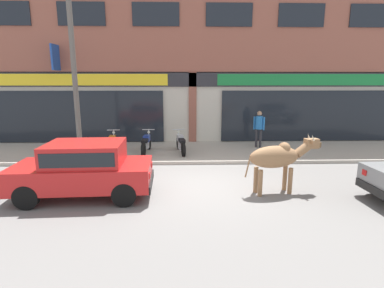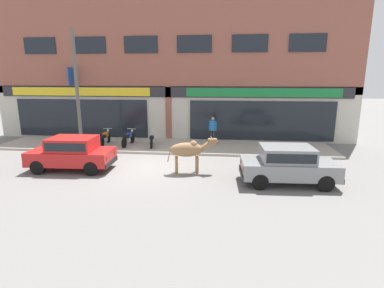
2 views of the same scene
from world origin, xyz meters
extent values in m
plane|color=slate|center=(0.00, 0.00, 0.00)|extent=(90.00, 90.00, 0.00)
cube|color=#A8A093|center=(0.00, 4.03, 0.06)|extent=(19.00, 3.66, 0.12)
cube|color=#8E5142|center=(0.00, 6.14, 6.37)|extent=(23.00, 0.55, 6.86)
cube|color=beige|center=(0.00, 6.14, 1.70)|extent=(23.00, 0.55, 3.40)
cube|color=#28282D|center=(0.00, 5.82, 3.05)|extent=(22.08, 0.08, 0.64)
cube|color=black|center=(-5.75, 5.81, 1.35)|extent=(8.74, 0.10, 2.40)
cube|color=yellow|center=(-5.75, 5.79, 3.05)|extent=(9.20, 0.05, 0.52)
cube|color=#8E5142|center=(0.00, 5.84, 1.70)|extent=(0.36, 0.12, 3.40)
cube|color=black|center=(5.75, 5.81, 1.35)|extent=(8.74, 0.10, 2.40)
cube|color=#197A38|center=(5.75, 5.79, 3.05)|extent=(9.20, 0.05, 0.52)
cube|color=black|center=(-8.15, 5.83, 5.88)|extent=(2.09, 0.06, 1.00)
cube|color=black|center=(-4.89, 5.83, 5.88)|extent=(2.09, 0.06, 1.00)
cube|color=black|center=(-1.63, 5.83, 5.88)|extent=(2.09, 0.06, 1.00)
cube|color=black|center=(1.63, 5.83, 5.88)|extent=(2.09, 0.06, 1.00)
cube|color=black|center=(4.89, 5.83, 5.88)|extent=(2.09, 0.06, 1.00)
cube|color=black|center=(8.15, 5.83, 5.88)|extent=(2.09, 0.06, 1.00)
cube|color=#1E479E|center=(-6.02, 5.41, 4.00)|extent=(0.08, 0.80, 1.10)
ellipsoid|color=#936B47|center=(1.98, -0.66, 1.02)|extent=(1.47, 0.76, 0.60)
sphere|color=#936B47|center=(2.25, -0.61, 1.25)|extent=(0.32, 0.32, 0.32)
cylinder|color=#936B47|center=(2.38, -0.44, 0.36)|extent=(0.12, 0.12, 0.72)
cylinder|color=#936B47|center=(2.43, -0.72, 0.36)|extent=(0.12, 0.12, 0.72)
cylinder|color=#936B47|center=(1.52, -0.60, 0.36)|extent=(0.12, 0.12, 0.72)
cylinder|color=#936B47|center=(1.57, -0.88, 0.36)|extent=(0.12, 0.12, 0.72)
cylinder|color=#936B47|center=(2.78, -0.51, 1.17)|extent=(0.50, 0.32, 0.43)
cube|color=#936B47|center=(3.04, -0.47, 1.34)|extent=(0.39, 0.28, 0.26)
cube|color=brown|center=(3.22, -0.44, 1.30)|extent=(0.17, 0.18, 0.14)
cone|color=beige|center=(2.98, -0.38, 1.52)|extent=(0.12, 0.08, 0.19)
cone|color=beige|center=(3.02, -0.57, 1.52)|extent=(0.12, 0.08, 0.19)
cube|color=#936B47|center=(2.93, -0.32, 1.40)|extent=(0.06, 0.14, 0.10)
cube|color=#936B47|center=(2.99, -0.64, 1.40)|extent=(0.06, 0.14, 0.10)
cylinder|color=#936B47|center=(1.25, -0.79, 0.80)|extent=(0.17, 0.07, 0.60)
cylinder|color=black|center=(-4.20, -1.53, 0.30)|extent=(0.61, 0.20, 0.60)
cylinder|color=black|center=(-4.26, -0.09, 0.30)|extent=(0.61, 0.20, 0.60)
cylinder|color=black|center=(-1.90, -1.43, 0.30)|extent=(0.61, 0.20, 0.60)
cylinder|color=black|center=(-1.96, 0.00, 0.30)|extent=(0.61, 0.20, 0.60)
cube|color=red|center=(-3.08, -0.76, 0.60)|extent=(3.56, 1.74, 0.60)
cube|color=red|center=(-2.98, -0.76, 1.18)|extent=(1.96, 1.52, 0.56)
cube|color=black|center=(-2.98, -0.76, 1.18)|extent=(1.81, 1.53, 0.35)
cube|color=black|center=(-4.81, -0.83, 0.38)|extent=(0.18, 1.52, 0.20)
cube|color=black|center=(-1.35, -0.69, 0.38)|extent=(0.18, 1.52, 0.20)
sphere|color=silver|center=(-4.82, -1.31, 0.68)|extent=(0.14, 0.14, 0.14)
sphere|color=silver|center=(-4.85, -0.35, 0.68)|extent=(0.14, 0.14, 0.14)
cube|color=red|center=(-1.30, -1.19, 0.70)|extent=(0.04, 0.16, 0.14)
cube|color=red|center=(-1.34, -0.19, 0.70)|extent=(0.04, 0.16, 0.14)
cylinder|color=black|center=(7.10, -0.76, 0.30)|extent=(0.61, 0.20, 0.60)
cylinder|color=black|center=(7.15, -2.20, 0.30)|extent=(0.61, 0.20, 0.60)
cylinder|color=black|center=(4.80, -0.86, 0.30)|extent=(0.61, 0.20, 0.60)
cylinder|color=black|center=(4.85, -2.29, 0.30)|extent=(0.61, 0.20, 0.60)
cube|color=gray|center=(5.97, -1.53, 0.60)|extent=(3.56, 1.74, 0.60)
cube|color=gray|center=(5.87, -1.53, 1.18)|extent=(1.96, 1.51, 0.56)
cube|color=black|center=(5.87, -1.53, 1.18)|extent=(1.80, 1.53, 0.35)
cube|color=black|center=(7.70, -1.46, 0.38)|extent=(0.18, 1.52, 0.20)
cube|color=black|center=(4.25, -1.60, 0.38)|extent=(0.18, 1.52, 0.20)
sphere|color=silver|center=(7.71, -0.98, 0.68)|extent=(0.14, 0.14, 0.14)
sphere|color=silver|center=(7.75, -1.94, 0.68)|extent=(0.14, 0.14, 0.14)
cube|color=red|center=(4.20, -1.10, 0.70)|extent=(0.04, 0.16, 0.14)
cube|color=red|center=(4.24, -2.09, 0.70)|extent=(0.04, 0.16, 0.14)
cylinder|color=black|center=(-3.38, 4.17, 0.40)|extent=(0.16, 0.57, 0.56)
cylinder|color=black|center=(-3.25, 2.93, 0.40)|extent=(0.16, 0.57, 0.56)
cube|color=#B2B5BA|center=(-3.31, 3.53, 0.44)|extent=(0.23, 0.34, 0.24)
cube|color=orange|center=(-3.33, 3.69, 0.70)|extent=(0.28, 0.42, 0.24)
cube|color=black|center=(-3.28, 3.29, 0.68)|extent=(0.27, 0.54, 0.12)
cylinder|color=#B2B5BA|center=(-3.37, 4.11, 0.70)|extent=(0.07, 0.27, 0.59)
cylinder|color=#B2B5BA|center=(-3.38, 4.15, 0.98)|extent=(0.52, 0.09, 0.03)
sphere|color=silver|center=(-3.38, 4.21, 0.86)|extent=(0.12, 0.12, 0.12)
cylinder|color=#B2B5BA|center=(-3.38, 3.16, 0.36)|extent=(0.11, 0.48, 0.06)
cylinder|color=black|center=(-1.92, 4.21, 0.40)|extent=(0.13, 0.56, 0.56)
cylinder|color=black|center=(-1.99, 2.97, 0.40)|extent=(0.13, 0.56, 0.56)
cube|color=#B2B5BA|center=(-1.96, 3.57, 0.44)|extent=(0.22, 0.33, 0.24)
cube|color=navy|center=(-1.95, 3.73, 0.70)|extent=(0.26, 0.41, 0.24)
cube|color=black|center=(-1.97, 3.33, 0.68)|extent=(0.25, 0.53, 0.12)
cylinder|color=#B2B5BA|center=(-1.92, 4.15, 0.70)|extent=(0.06, 0.27, 0.59)
cylinder|color=#B2B5BA|center=(-1.92, 4.19, 0.98)|extent=(0.52, 0.06, 0.03)
sphere|color=silver|center=(-1.92, 4.25, 0.86)|extent=(0.12, 0.12, 0.12)
cylinder|color=#B2B5BA|center=(-2.09, 3.22, 0.36)|extent=(0.09, 0.48, 0.06)
cylinder|color=black|center=(-0.66, 4.21, 0.40)|extent=(0.19, 0.57, 0.56)
cylinder|color=black|center=(-0.45, 2.97, 0.40)|extent=(0.19, 0.57, 0.56)
cube|color=#B2B5BA|center=(-0.55, 3.57, 0.44)|extent=(0.25, 0.35, 0.24)
cube|color=#A8AAB2|center=(-0.57, 3.73, 0.70)|extent=(0.30, 0.43, 0.24)
cube|color=black|center=(-0.51, 3.33, 0.68)|extent=(0.30, 0.55, 0.12)
cylinder|color=#B2B5BA|center=(-0.65, 4.15, 0.70)|extent=(0.08, 0.27, 0.59)
cylinder|color=#B2B5BA|center=(-0.65, 4.19, 0.98)|extent=(0.52, 0.12, 0.03)
sphere|color=silver|center=(-0.66, 4.25, 0.86)|extent=(0.12, 0.12, 0.12)
cylinder|color=#B2B5BA|center=(-0.60, 3.20, 0.36)|extent=(0.14, 0.48, 0.06)
cylinder|color=#2D2D33|center=(2.77, 4.52, 0.53)|extent=(0.11, 0.11, 0.82)
cylinder|color=#2D2D33|center=(2.93, 4.43, 0.53)|extent=(0.11, 0.11, 0.82)
cylinder|color=#236BB7|center=(2.85, 4.47, 1.22)|extent=(0.32, 0.32, 0.56)
cylinder|color=#236BB7|center=(2.67, 4.57, 1.19)|extent=(0.08, 0.08, 0.56)
cylinder|color=#236BB7|center=(3.04, 4.37, 1.19)|extent=(0.08, 0.08, 0.56)
sphere|color=tan|center=(2.85, 4.47, 1.62)|extent=(0.20, 0.20, 0.20)
cylinder|color=#595651|center=(-4.23, 2.50, 3.26)|extent=(0.18, 0.18, 6.27)
camera|label=1|loc=(-0.46, -8.33, 3.02)|focal=28.00mm
camera|label=2|loc=(3.52, -12.72, 4.04)|focal=28.00mm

